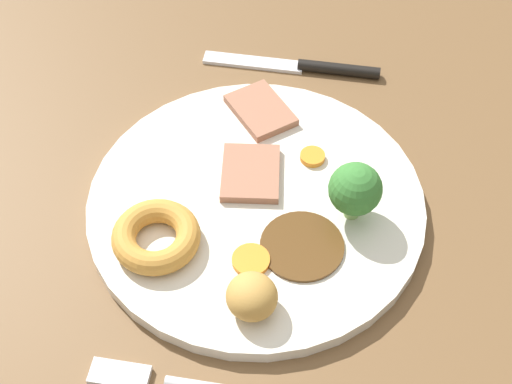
{
  "coord_description": "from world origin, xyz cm",
  "views": [
    {
      "loc": [
        -42.18,
        -3.61,
        54.35
      ],
      "look_at": [
        -3.48,
        1.67,
        6.0
      ],
      "focal_mm": 50.76,
      "sensor_mm": 36.0,
      "label": 1
    }
  ],
  "objects_px": {
    "meat_slice_main": "(251,173)",
    "carrot_coin_front": "(251,260)",
    "yorkshire_pudding": "(156,237)",
    "carrot_coin_back": "(312,157)",
    "roast_potato_left": "(252,296)",
    "meat_slice_under": "(261,110)",
    "dinner_plate": "(256,204)",
    "broccoli_floret": "(355,190)",
    "knife": "(307,67)",
    "fork": "(183,384)"
  },
  "relations": [
    {
      "from": "fork",
      "to": "knife",
      "type": "xyz_separation_m",
      "value": [
        0.36,
        -0.06,
        0.0
      ]
    },
    {
      "from": "roast_potato_left",
      "to": "broccoli_floret",
      "type": "distance_m",
      "value": 0.13
    },
    {
      "from": "yorkshire_pudding",
      "to": "broccoli_floret",
      "type": "distance_m",
      "value": 0.17
    },
    {
      "from": "dinner_plate",
      "to": "meat_slice_under",
      "type": "bearing_deg",
      "value": 5.35
    },
    {
      "from": "fork",
      "to": "meat_slice_main",
      "type": "bearing_deg",
      "value": -94.87
    },
    {
      "from": "meat_slice_under",
      "to": "roast_potato_left",
      "type": "distance_m",
      "value": 0.21
    },
    {
      "from": "yorkshire_pudding",
      "to": "roast_potato_left",
      "type": "relative_size",
      "value": 1.8
    },
    {
      "from": "yorkshire_pudding",
      "to": "roast_potato_left",
      "type": "height_order",
      "value": "roast_potato_left"
    },
    {
      "from": "carrot_coin_back",
      "to": "knife",
      "type": "distance_m",
      "value": 0.14
    },
    {
      "from": "roast_potato_left",
      "to": "broccoli_floret",
      "type": "height_order",
      "value": "broccoli_floret"
    },
    {
      "from": "meat_slice_main",
      "to": "broccoli_floret",
      "type": "height_order",
      "value": "broccoli_floret"
    },
    {
      "from": "dinner_plate",
      "to": "meat_slice_main",
      "type": "height_order",
      "value": "meat_slice_main"
    },
    {
      "from": "carrot_coin_front",
      "to": "meat_slice_under",
      "type": "bearing_deg",
      "value": 4.88
    },
    {
      "from": "meat_slice_main",
      "to": "meat_slice_under",
      "type": "height_order",
      "value": "same"
    },
    {
      "from": "dinner_plate",
      "to": "carrot_coin_back",
      "type": "bearing_deg",
      "value": -39.65
    },
    {
      "from": "dinner_plate",
      "to": "broccoli_floret",
      "type": "bearing_deg",
      "value": -93.41
    },
    {
      "from": "dinner_plate",
      "to": "yorkshire_pudding",
      "type": "height_order",
      "value": "yorkshire_pudding"
    },
    {
      "from": "meat_slice_main",
      "to": "fork",
      "type": "distance_m",
      "value": 0.2
    },
    {
      "from": "meat_slice_under",
      "to": "carrot_coin_front",
      "type": "xyz_separation_m",
      "value": [
        -0.17,
        -0.01,
        -0.0
      ]
    },
    {
      "from": "broccoli_floret",
      "to": "yorkshire_pudding",
      "type": "bearing_deg",
      "value": 108.49
    },
    {
      "from": "carrot_coin_front",
      "to": "fork",
      "type": "relative_size",
      "value": 0.2
    },
    {
      "from": "meat_slice_main",
      "to": "knife",
      "type": "bearing_deg",
      "value": -12.43
    },
    {
      "from": "dinner_plate",
      "to": "roast_potato_left",
      "type": "relative_size",
      "value": 7.23
    },
    {
      "from": "yorkshire_pudding",
      "to": "carrot_coin_front",
      "type": "distance_m",
      "value": 0.08
    },
    {
      "from": "yorkshire_pudding",
      "to": "carrot_coin_back",
      "type": "xyz_separation_m",
      "value": [
        0.11,
        -0.12,
        -0.01
      ]
    },
    {
      "from": "yorkshire_pudding",
      "to": "carrot_coin_back",
      "type": "distance_m",
      "value": 0.16
    },
    {
      "from": "dinner_plate",
      "to": "carrot_coin_back",
      "type": "height_order",
      "value": "carrot_coin_back"
    },
    {
      "from": "broccoli_floret",
      "to": "meat_slice_under",
      "type": "bearing_deg",
      "value": 40.08
    },
    {
      "from": "carrot_coin_back",
      "to": "meat_slice_under",
      "type": "bearing_deg",
      "value": 46.51
    },
    {
      "from": "roast_potato_left",
      "to": "carrot_coin_back",
      "type": "distance_m",
      "value": 0.16
    },
    {
      "from": "meat_slice_main",
      "to": "knife",
      "type": "distance_m",
      "value": 0.17
    },
    {
      "from": "dinner_plate",
      "to": "meat_slice_under",
      "type": "distance_m",
      "value": 0.11
    },
    {
      "from": "meat_slice_under",
      "to": "carrot_coin_front",
      "type": "distance_m",
      "value": 0.17
    },
    {
      "from": "meat_slice_main",
      "to": "carrot_coin_front",
      "type": "height_order",
      "value": "meat_slice_main"
    },
    {
      "from": "carrot_coin_back",
      "to": "broccoli_floret",
      "type": "bearing_deg",
      "value": -146.79
    },
    {
      "from": "meat_slice_under",
      "to": "knife",
      "type": "xyz_separation_m",
      "value": [
        0.08,
        -0.04,
        -0.01
      ]
    },
    {
      "from": "meat_slice_under",
      "to": "broccoli_floret",
      "type": "distance_m",
      "value": 0.15
    },
    {
      "from": "meat_slice_under",
      "to": "knife",
      "type": "relative_size",
      "value": 0.35
    },
    {
      "from": "broccoli_floret",
      "to": "knife",
      "type": "relative_size",
      "value": 0.3
    },
    {
      "from": "knife",
      "to": "broccoli_floret",
      "type": "bearing_deg",
      "value": 107.53
    },
    {
      "from": "yorkshire_pudding",
      "to": "carrot_coin_front",
      "type": "xyz_separation_m",
      "value": [
        -0.01,
        -0.08,
        -0.01
      ]
    },
    {
      "from": "dinner_plate",
      "to": "carrot_coin_front",
      "type": "xyz_separation_m",
      "value": [
        -0.06,
        -0.0,
        0.01
      ]
    },
    {
      "from": "broccoli_floret",
      "to": "fork",
      "type": "distance_m",
      "value": 0.21
    },
    {
      "from": "broccoli_floret",
      "to": "knife",
      "type": "height_order",
      "value": "broccoli_floret"
    },
    {
      "from": "yorkshire_pudding",
      "to": "carrot_coin_back",
      "type": "height_order",
      "value": "yorkshire_pudding"
    },
    {
      "from": "roast_potato_left",
      "to": "carrot_coin_back",
      "type": "relative_size",
      "value": 1.79
    },
    {
      "from": "roast_potato_left",
      "to": "knife",
      "type": "xyz_separation_m",
      "value": [
        0.3,
        -0.02,
        -0.03
      ]
    },
    {
      "from": "meat_slice_under",
      "to": "roast_potato_left",
      "type": "height_order",
      "value": "roast_potato_left"
    },
    {
      "from": "meat_slice_under",
      "to": "knife",
      "type": "distance_m",
      "value": 0.09
    },
    {
      "from": "meat_slice_main",
      "to": "carrot_coin_front",
      "type": "xyz_separation_m",
      "value": [
        -0.09,
        -0.01,
        -0.0
      ]
    }
  ]
}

